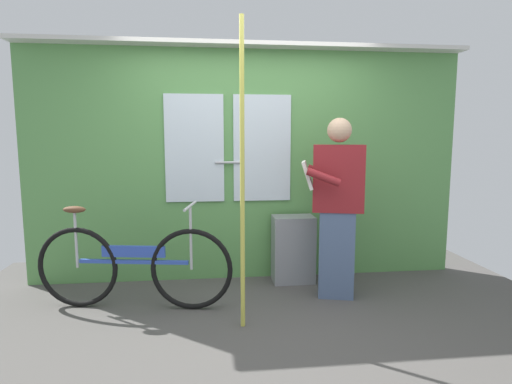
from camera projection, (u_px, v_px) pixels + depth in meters
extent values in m
cube|color=#474442|center=(263.00, 330.00, 3.32)|extent=(5.54, 4.14, 0.04)
cube|color=#56934C|center=(247.00, 166.00, 4.41)|extent=(4.54, 0.08, 2.40)
cube|color=silver|center=(194.00, 149.00, 4.27)|extent=(0.60, 0.02, 1.10)
cube|color=silver|center=(262.00, 148.00, 4.35)|extent=(0.60, 0.02, 1.10)
cylinder|color=#B2B2B7|center=(229.00, 162.00, 4.31)|extent=(0.28, 0.02, 0.02)
cube|color=silver|center=(248.00, 45.00, 4.15)|extent=(4.54, 0.28, 0.04)
torus|color=black|center=(191.00, 269.00, 3.63)|extent=(0.72, 0.16, 0.72)
torus|color=black|center=(78.00, 267.00, 3.69)|extent=(0.72, 0.16, 0.72)
cube|color=#2D4CB2|center=(134.00, 262.00, 3.65)|extent=(0.96, 0.19, 0.03)
cube|color=#2D4CB2|center=(133.00, 251.00, 3.64)|extent=(0.56, 0.12, 0.10)
cylinder|color=#B7B7BC|center=(76.00, 239.00, 3.66)|extent=(0.02, 0.02, 0.52)
ellipsoid|color=brown|center=(74.00, 210.00, 3.62)|extent=(0.21, 0.12, 0.06)
cylinder|color=#B7B7BC|center=(191.00, 238.00, 3.60)|extent=(0.02, 0.02, 0.56)
cylinder|color=#B7B7BC|center=(190.00, 206.00, 3.56)|extent=(0.10, 0.44, 0.02)
cube|color=slate|center=(336.00, 254.00, 3.92)|extent=(0.36, 0.25, 0.82)
cube|color=maroon|center=(338.00, 178.00, 3.83)|extent=(0.50, 0.31, 0.62)
sphere|color=tan|center=(339.00, 130.00, 3.77)|extent=(0.22, 0.22, 0.22)
cube|color=silver|center=(308.00, 175.00, 3.86)|extent=(0.19, 0.36, 0.26)
cylinder|color=maroon|center=(323.00, 177.00, 3.64)|extent=(0.31, 0.14, 0.17)
cylinder|color=maroon|center=(322.00, 173.00, 4.05)|extent=(0.31, 0.14, 0.17)
cube|color=gray|center=(293.00, 249.00, 4.35)|extent=(0.43, 0.28, 0.70)
cylinder|color=#C6C14C|center=(242.00, 177.00, 3.20)|extent=(0.04, 0.04, 2.40)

